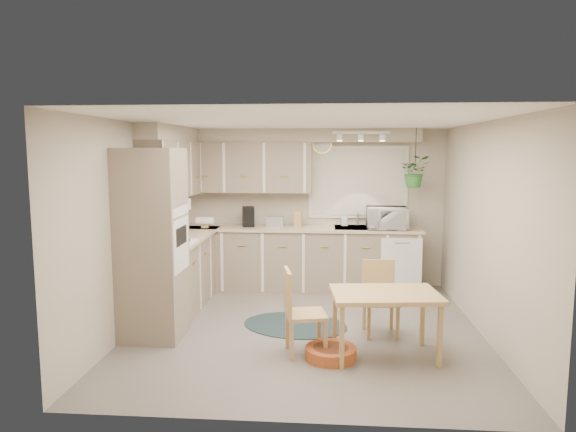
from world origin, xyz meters
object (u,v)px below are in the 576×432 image
object	(u,v)px
dining_table	(385,324)
microwave	(387,216)
braided_rug	(295,325)
pet_bed	(331,353)
chair_left	(306,312)
chair_back	(381,299)

from	to	relation	value
dining_table	microwave	bearing A→B (deg)	83.48
braided_rug	pet_bed	world-z (taller)	pet_bed
chair_left	pet_bed	distance (m)	0.47
dining_table	braided_rug	distance (m)	1.33
chair_back	chair_left	bearing A→B (deg)	31.69
chair_left	microwave	size ratio (longest dim) A/B	1.51
dining_table	chair_back	distance (m)	0.62
dining_table	chair_back	xyz separation A→B (m)	(0.02, 0.62, 0.08)
braided_rug	microwave	world-z (taller)	microwave
chair_back	pet_bed	xyz separation A→B (m)	(-0.56, -0.73, -0.36)
dining_table	chair_back	bearing A→B (deg)	87.83
dining_table	pet_bed	bearing A→B (deg)	-168.49
chair_left	braided_rug	bearing A→B (deg)	179.11
chair_left	braided_rug	xyz separation A→B (m)	(-0.16, 0.85, -0.44)
chair_left	chair_back	distance (m)	1.02
chair_left	braided_rug	distance (m)	0.97
microwave	chair_back	bearing A→B (deg)	-99.24
pet_bed	chair_left	bearing A→B (deg)	156.28
chair_left	chair_back	bearing A→B (deg)	115.22
pet_bed	microwave	bearing A→B (deg)	72.23
braided_rug	pet_bed	bearing A→B (deg)	-66.52
chair_back	braided_rug	bearing A→B (deg)	-18.99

